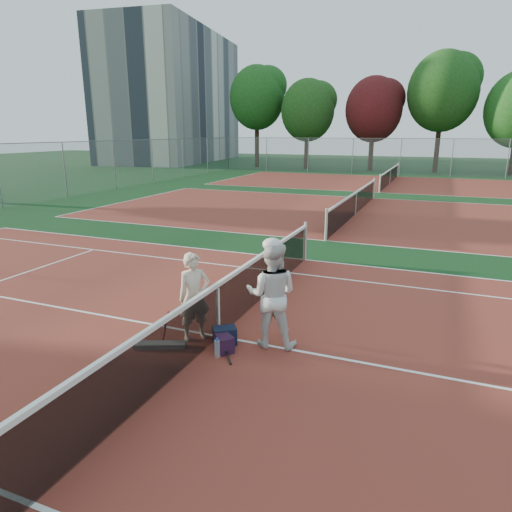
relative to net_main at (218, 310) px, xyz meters
The scene contains 22 objects.
ground 0.51m from the net_main, ahead, with size 130.00×130.00×0.00m, color black.
court_main 0.51m from the net_main, ahead, with size 23.77×10.97×0.01m, color maroon.
court_far_a 13.51m from the net_main, 90.00° to the left, with size 23.77×10.97×0.01m, color maroon.
court_far_b 27.00m from the net_main, 90.00° to the left, with size 23.77×10.97×0.01m, color maroon.
net_main is the anchor object (origin of this frame).
net_far_a 13.50m from the net_main, 90.00° to the left, with size 0.10×10.98×1.02m, color black, non-canonical shape.
net_far_b 27.00m from the net_main, 90.00° to the left, with size 0.10×10.98×1.02m, color black, non-canonical shape.
fence_back 34.01m from the net_main, 90.00° to the left, with size 32.00×0.06×3.00m, color slate, non-canonical shape.
apartment_block 52.62m from the net_main, 122.47° to the left, with size 10.00×22.00×15.00m, color beige.
player_a 0.49m from the net_main, 149.12° to the right, with size 0.57×0.38×1.57m, color beige.
player_b 1.06m from the net_main, ahead, with size 0.89×0.69×1.82m, color silver.
racket_red 0.93m from the net_main, 139.67° to the right, with size 0.15×0.27×0.59m, color maroon, non-canonical shape.
racket_black_held 1.05m from the net_main, 19.40° to the left, with size 0.23×0.27×0.58m, color black, non-canonical shape.
racket_spare 0.76m from the net_main, 54.17° to the right, with size 0.60×0.27×0.12m, color black, non-canonical shape.
sports_bag_navy 0.47m from the net_main, 42.93° to the right, with size 0.39×0.26×0.30m, color black.
sports_bag_purple 0.68m from the net_main, 54.06° to the right, with size 0.35×0.24×0.28m, color black.
net_cover_canvas 1.15m from the net_main, 133.93° to the right, with size 0.87×0.20×0.09m, color slate.
water_bottle 0.85m from the net_main, 65.02° to the right, with size 0.09×0.09×0.30m, color #ABC7D9.
tree_back_0 41.19m from the net_main, 111.00° to the left, with size 5.47×5.47×9.96m.
tree_back_1 39.03m from the net_main, 103.73° to the left, with size 5.10×5.10×8.45m.
tree_back_maroon 38.24m from the net_main, 94.54° to the left, with size 5.12×5.12×8.45m.
tree_back_3 38.55m from the net_main, 85.89° to the left, with size 5.93×5.93×10.30m.
Camera 1 is at (3.44, -6.70, 3.55)m, focal length 32.00 mm.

